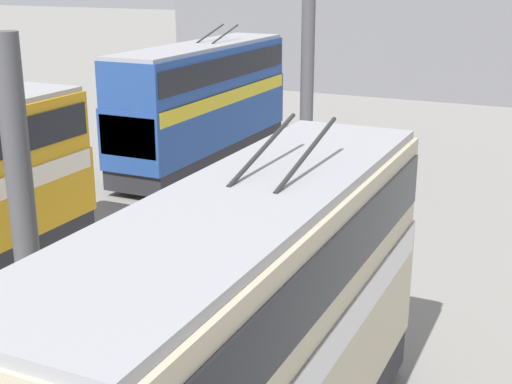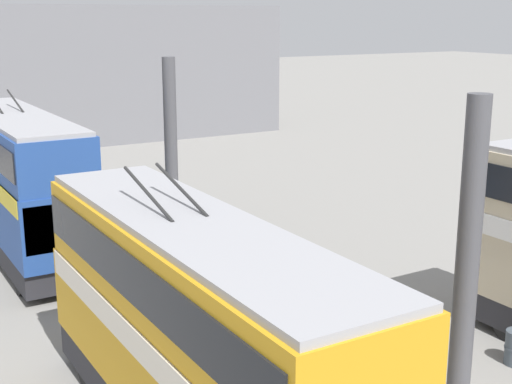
{
  "view_description": "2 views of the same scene",
  "coord_description": "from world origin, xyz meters",
  "px_view_note": "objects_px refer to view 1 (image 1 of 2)",
  "views": [
    {
      "loc": [
        -5.64,
        -9.07,
        7.92
      ],
      "look_at": [
        11.49,
        -1.05,
        1.97
      ],
      "focal_mm": 50.0,
      "sensor_mm": 36.0,
      "label": 1
    },
    {
      "loc": [
        -5.7,
        10.49,
        8.32
      ],
      "look_at": [
        12.11,
        -0.12,
        3.18
      ],
      "focal_mm": 50.0,
      "sensor_mm": 36.0,
      "label": 2
    }
  ],
  "objects_px": {
    "oil_drum": "(207,378)",
    "bus_right_far": "(203,98)",
    "bus_left_near": "(251,336)",
    "person_aisle_midway": "(290,193)"
  },
  "relations": [
    {
      "from": "bus_left_near",
      "to": "oil_drum",
      "type": "bearing_deg",
      "value": 42.09
    },
    {
      "from": "bus_left_near",
      "to": "oil_drum",
      "type": "distance_m",
      "value": 3.81
    },
    {
      "from": "oil_drum",
      "to": "bus_right_far",
      "type": "bearing_deg",
      "value": 29.25
    },
    {
      "from": "person_aisle_midway",
      "to": "bus_right_far",
      "type": "bearing_deg",
      "value": -56.55
    },
    {
      "from": "bus_left_near",
      "to": "oil_drum",
      "type": "height_order",
      "value": "bus_left_near"
    },
    {
      "from": "bus_right_far",
      "to": "oil_drum",
      "type": "xyz_separation_m",
      "value": [
        -14.81,
        -8.29,
        -2.43
      ]
    },
    {
      "from": "bus_right_far",
      "to": "oil_drum",
      "type": "distance_m",
      "value": 17.15
    },
    {
      "from": "oil_drum",
      "to": "bus_left_near",
      "type": "bearing_deg",
      "value": -137.91
    },
    {
      "from": "bus_left_near",
      "to": "oil_drum",
      "type": "xyz_separation_m",
      "value": [
        2.17,
        1.96,
        -2.44
      ]
    },
    {
      "from": "bus_right_far",
      "to": "person_aisle_midway",
      "type": "xyz_separation_m",
      "value": [
        -4.73,
        -5.81,
        -1.93
      ]
    }
  ]
}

